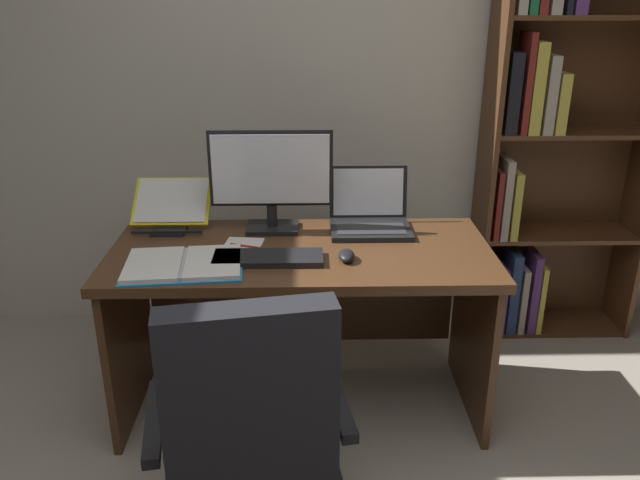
{
  "coord_description": "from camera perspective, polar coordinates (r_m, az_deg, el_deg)",
  "views": [
    {
      "loc": [
        -0.09,
        -1.18,
        1.73
      ],
      "look_at": [
        -0.04,
        1.11,
        0.81
      ],
      "focal_mm": 35.56,
      "sensor_mm": 36.0,
      "label": 1
    }
  ],
  "objects": [
    {
      "name": "keyboard",
      "position": [
        2.43,
        -4.68,
        -1.64
      ],
      "size": [
        0.42,
        0.15,
        0.02
      ],
      "primitive_type": "cube",
      "color": "black",
      "rests_on": "desk"
    },
    {
      "name": "wall_back",
      "position": [
        3.27,
        0.37,
        16.22
      ],
      "size": [
        5.1,
        0.12,
        2.81
      ],
      "primitive_type": "cube",
      "color": "beige",
      "rests_on": "ground"
    },
    {
      "name": "notepad",
      "position": [
        2.55,
        -7.07,
        -0.74
      ],
      "size": [
        0.17,
        0.23,
        0.01
      ],
      "primitive_type": "cube",
      "rotation": [
        0.0,
        0.0,
        -0.12
      ],
      "color": "silver",
      "rests_on": "desk"
    },
    {
      "name": "pen",
      "position": [
        2.55,
        -6.63,
        -0.55
      ],
      "size": [
        0.13,
        0.06,
        0.01
      ],
      "primitive_type": "cylinder",
      "rotation": [
        0.0,
        1.57,
        -0.36
      ],
      "color": "maroon",
      "rests_on": "notepad"
    },
    {
      "name": "open_binder",
      "position": [
        2.43,
        -12.2,
        -2.15
      ],
      "size": [
        0.47,
        0.35,
        0.02
      ],
      "rotation": [
        0.0,
        0.0,
        0.09
      ],
      "color": "#2D84C6",
      "rests_on": "desk"
    },
    {
      "name": "desk",
      "position": [
        2.7,
        -1.68,
        -4.31
      ],
      "size": [
        1.53,
        0.7,
        0.75
      ],
      "color": "#4C2D19",
      "rests_on": "ground"
    },
    {
      "name": "bookshelf",
      "position": [
        3.32,
        19.94,
        8.91
      ],
      "size": [
        0.82,
        0.29,
        2.14
      ],
      "color": "#4C2D19",
      "rests_on": "ground"
    },
    {
      "name": "computer_mouse",
      "position": [
        2.43,
        2.39,
        -1.41
      ],
      "size": [
        0.06,
        0.1,
        0.04
      ],
      "primitive_type": "ellipsoid",
      "color": "black",
      "rests_on": "desk"
    },
    {
      "name": "monitor",
      "position": [
        2.68,
        -4.42,
        5.42
      ],
      "size": [
        0.52,
        0.16,
        0.43
      ],
      "color": "black",
      "rests_on": "desk"
    },
    {
      "name": "reading_stand_with_book",
      "position": [
        2.84,
        -13.21,
        3.07
      ],
      "size": [
        0.33,
        0.28,
        0.18
      ],
      "color": "black",
      "rests_on": "desk"
    },
    {
      "name": "office_chair",
      "position": [
        2.03,
        -6.23,
        -18.61
      ],
      "size": [
        0.66,
        0.6,
        0.97
      ],
      "rotation": [
        0.0,
        0.0,
        0.16
      ],
      "color": "black",
      "rests_on": "ground"
    },
    {
      "name": "laptop",
      "position": [
        2.75,
        4.5,
        2.09
      ],
      "size": [
        0.34,
        0.29,
        0.25
      ],
      "color": "black",
      "rests_on": "desk"
    }
  ]
}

